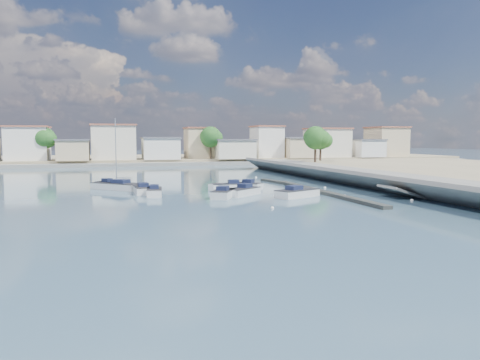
% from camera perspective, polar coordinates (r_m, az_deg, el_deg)
% --- Properties ---
extents(ground, '(400.00, 400.00, 0.00)m').
position_cam_1_polar(ground, '(80.69, -3.92, 0.56)').
color(ground, '#293D53').
rests_on(ground, ground).
extents(seawall_walkway, '(5.00, 90.00, 1.80)m').
position_cam_1_polar(seawall_walkway, '(62.83, 18.29, -0.11)').
color(seawall_walkway, slate).
rests_on(seawall_walkway, ground).
extents(breakwater, '(2.00, 31.02, 0.35)m').
position_cam_1_polar(breakwater, '(56.90, 8.75, -1.17)').
color(breakwater, black).
rests_on(breakwater, ground).
extents(far_shore_land, '(160.00, 40.00, 1.40)m').
position_cam_1_polar(far_shore_land, '(131.86, -8.68, 2.54)').
color(far_shore_land, gray).
rests_on(far_shore_land, ground).
extents(far_shore_quay, '(160.00, 2.50, 0.80)m').
position_cam_1_polar(far_shore_quay, '(111.10, -7.29, 1.95)').
color(far_shore_quay, slate).
rests_on(far_shore_quay, ground).
extents(far_town, '(113.01, 12.80, 8.35)m').
position_cam_1_polar(far_town, '(118.83, -2.62, 4.37)').
color(far_town, beige).
rests_on(far_town, far_shore_land).
extents(shore_trees, '(74.56, 38.32, 7.92)m').
position_cam_1_polar(shore_trees, '(109.71, -2.76, 4.99)').
color(shore_trees, '#38281E').
rests_on(shore_trees, ground).
extents(motorboat_a, '(2.03, 4.56, 1.48)m').
position_cam_1_polar(motorboat_a, '(52.59, -10.39, -1.47)').
color(motorboat_a, silver).
rests_on(motorboat_a, ground).
extents(motorboat_b, '(3.74, 4.87, 1.48)m').
position_cam_1_polar(motorboat_b, '(50.25, -1.92, -1.68)').
color(motorboat_b, silver).
rests_on(motorboat_b, ground).
extents(motorboat_c, '(4.92, 2.03, 1.48)m').
position_cam_1_polar(motorboat_c, '(57.11, -1.46, -0.88)').
color(motorboat_c, silver).
rests_on(motorboat_c, ground).
extents(motorboat_d, '(4.80, 4.46, 1.48)m').
position_cam_1_polar(motorboat_d, '(51.72, 0.15, -1.49)').
color(motorboat_d, silver).
rests_on(motorboat_d, ground).
extents(motorboat_e, '(2.04, 5.16, 1.48)m').
position_cam_1_polar(motorboat_e, '(55.18, -11.80, -1.19)').
color(motorboat_e, silver).
rests_on(motorboat_e, ground).
extents(motorboat_f, '(4.10, 4.12, 1.48)m').
position_cam_1_polar(motorboat_f, '(58.39, 0.47, -0.75)').
color(motorboat_f, silver).
rests_on(motorboat_f, ground).
extents(motorboat_g, '(3.60, 3.98, 1.48)m').
position_cam_1_polar(motorboat_g, '(61.16, -15.53, -0.67)').
color(motorboat_g, silver).
rests_on(motorboat_g, ground).
extents(motorboat_h, '(5.68, 4.13, 1.48)m').
position_cam_1_polar(motorboat_h, '(51.00, 7.21, -1.62)').
color(motorboat_h, silver).
rests_on(motorboat_h, ground).
extents(sailboat, '(6.40, 6.36, 9.00)m').
position_cam_1_polar(sailboat, '(60.24, -15.03, -0.72)').
color(sailboat, silver).
rests_on(sailboat, ground).
extents(mooring_buoys, '(15.70, 32.78, 0.31)m').
position_cam_1_polar(mooring_buoys, '(56.79, 7.43, -1.28)').
color(mooring_buoys, white).
rests_on(mooring_buoys, ground).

